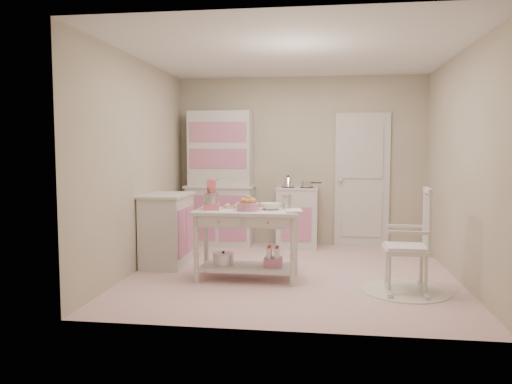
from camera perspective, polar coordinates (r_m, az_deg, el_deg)
room_shell at (r=5.90m, az=4.21°, el=6.41°), size 3.84×3.84×2.62m
door at (r=7.79m, az=12.03°, el=1.35°), size 0.82×0.05×2.04m
hutch at (r=7.72m, az=-4.14°, el=1.56°), size 1.06×0.50×2.08m
stove at (r=7.58m, az=4.73°, el=-2.92°), size 0.62×0.57×0.92m
base_cabinet at (r=6.55m, az=-10.14°, el=-4.23°), size 0.54×0.84×0.92m
lace_rug at (r=5.59m, az=16.67°, el=-10.73°), size 0.92×0.92×0.01m
rocking_chair at (r=5.47m, az=16.81°, el=-5.23°), size 0.52×0.75×1.10m
work_table at (r=5.75m, az=-1.01°, el=-6.04°), size 1.20×0.60×0.80m
stand_mixer at (r=5.77m, az=-5.12°, el=-0.31°), size 0.26×0.32×0.34m
cookie_tray at (r=5.89m, az=-2.20°, el=-1.77°), size 0.34×0.24×0.02m
bread_basket at (r=5.63m, az=-0.90°, el=-1.70°), size 0.25×0.25×0.09m
mixing_bowl at (r=5.73m, az=1.67°, el=-1.66°), size 0.24×0.24×0.08m
metal_pitcher at (r=5.79m, az=3.53°, el=-1.12°), size 0.10×0.10×0.17m
recipe_book at (r=5.52m, az=3.41°, el=-2.19°), size 0.21×0.27×0.02m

